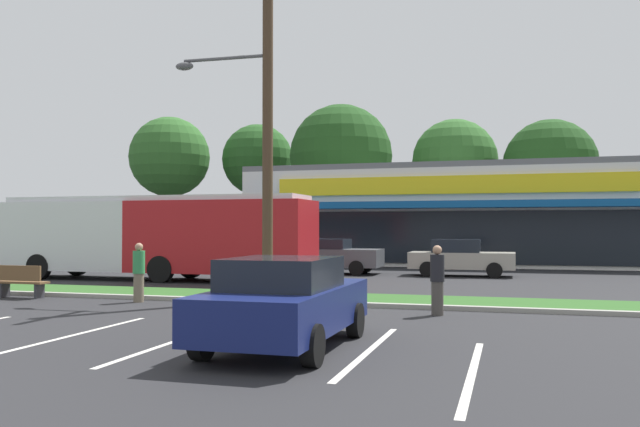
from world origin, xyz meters
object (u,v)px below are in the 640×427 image
at_px(car_1, 329,256).
at_px(pedestrian_by_pole, 139,272).
at_px(city_bus, 155,235).
at_px(utility_pole, 263,118).
at_px(car_0, 461,257).
at_px(pedestrian_near_bench, 437,280).
at_px(car_2, 285,302).
at_px(bus_stop_bench, 20,281).

xyz_separation_m(car_1, pedestrian_by_pole, (-2.05, -12.17, 0.02)).
bearing_deg(city_bus, utility_pole, 141.02).
height_order(utility_pole, car_0, utility_pole).
relative_size(city_bus, pedestrian_near_bench, 7.80).
xyz_separation_m(car_2, pedestrian_near_bench, (2.03, 4.91, 0.03)).
relative_size(car_0, pedestrian_near_bench, 2.65).
relative_size(utility_pole, bus_stop_bench, 6.04).
xyz_separation_m(utility_pole, car_1, (-0.97, 10.63, -4.38)).
height_order(city_bus, pedestrian_near_bench, city_bus).
relative_size(utility_pole, pedestrian_near_bench, 5.93).
relative_size(bus_stop_bench, car_0, 0.37).
distance_m(car_0, pedestrian_near_bench, 12.73).
bearing_deg(utility_pole, bus_stop_bench, -167.12).
xyz_separation_m(utility_pole, pedestrian_by_pole, (-3.02, -1.55, -4.36)).
height_order(utility_pole, car_2, utility_pole).
distance_m(utility_pole, pedestrian_by_pole, 5.53).
xyz_separation_m(car_0, pedestrian_near_bench, (0.39, -12.72, 0.04)).
distance_m(car_0, car_1, 5.72).
height_order(city_bus, car_1, city_bus).
bearing_deg(car_2, utility_pole, 24.14).
bearing_deg(car_1, bus_stop_bench, -115.92).
bearing_deg(car_2, city_bus, 38.26).
distance_m(city_bus, car_2, 15.69).
distance_m(city_bus, pedestrian_near_bench, 13.89).
xyz_separation_m(utility_pole, pedestrian_near_bench, (5.13, -1.99, -4.36)).
distance_m(bus_stop_bench, pedestrian_near_bench, 12.04).
distance_m(bus_stop_bench, car_1, 13.57).
bearing_deg(car_0, pedestrian_by_pole, -122.31).
bearing_deg(car_2, car_0, -5.33).
bearing_deg(pedestrian_near_bench, car_0, 145.67).
height_order(car_0, car_1, car_0).
height_order(car_1, pedestrian_by_pole, pedestrian_by_pole).
xyz_separation_m(city_bus, car_0, (11.34, 5.34, -0.98)).
xyz_separation_m(bus_stop_bench, car_0, (11.65, 12.31, 0.28)).
distance_m(car_0, car_2, 17.71).
bearing_deg(bus_stop_bench, utility_pole, -167.12).
relative_size(city_bus, car_2, 2.88).
bearing_deg(utility_pole, pedestrian_by_pole, -152.88).
bearing_deg(car_2, pedestrian_near_bench, -22.48).
distance_m(bus_stop_bench, car_0, 16.95).
distance_m(car_1, car_2, 18.00).
bearing_deg(pedestrian_near_bench, bus_stop_bench, -128.05).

